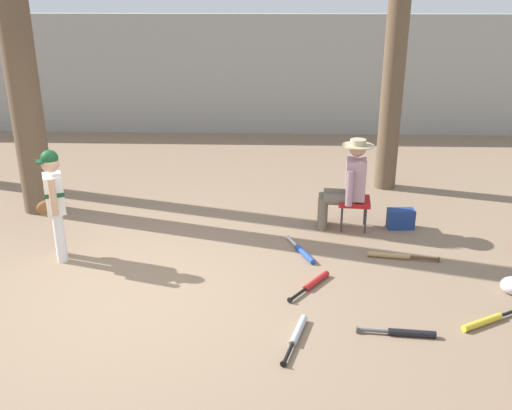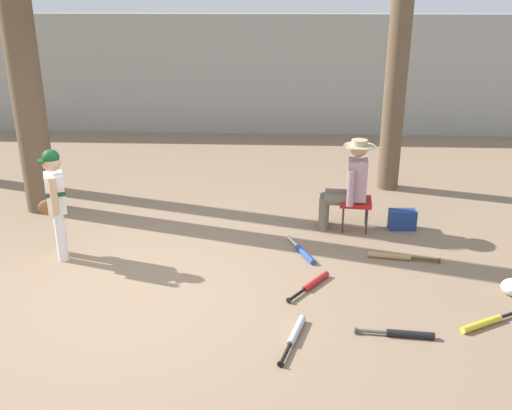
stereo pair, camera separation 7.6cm
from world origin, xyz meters
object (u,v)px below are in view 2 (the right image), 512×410
bat_red_barrel (313,283)px  bat_yellow_trainer (486,322)px  handbag_beside_stool (402,219)px  bat_aluminum_silver (295,334)px  bat_black_composite (404,334)px  tree_near_player (19,35)px  tree_behind_spectator (397,65)px  folding_stool (356,203)px  bat_wood_tan (395,257)px  young_ballplayer (55,197)px  seated_spectator (349,182)px  bat_blue_youth (303,252)px

bat_red_barrel → bat_yellow_trainer: bearing=-23.0°
handbag_beside_stool → bat_aluminum_silver: 2.95m
bat_aluminum_silver → bat_black_composite: same height
handbag_beside_stool → bat_yellow_trainer: bearing=-81.0°
tree_near_player → tree_behind_spectator: (5.09, 1.20, -0.50)m
folding_stool → bat_aluminum_silver: folding_stool is taller
bat_yellow_trainer → tree_behind_spectator: bearing=94.0°
bat_aluminum_silver → bat_yellow_trainer: size_ratio=1.03×
bat_wood_tan → bat_yellow_trainer: same height
folding_stool → bat_red_barrel: size_ratio=0.69×
bat_red_barrel → bat_wood_tan: 1.21m
young_ballplayer → tree_behind_spectator: bearing=32.7°
folding_stool → bat_yellow_trainer: 2.49m
folding_stool → bat_red_barrel: (-0.61, -1.58, -0.33)m
handbag_beside_stool → bat_yellow_trainer: handbag_beside_stool is taller
handbag_beside_stool → bat_aluminum_silver: handbag_beside_stool is taller
bat_black_composite → bat_wood_tan: same height
tree_near_player → young_ballplayer: (0.85, -1.52, -1.66)m
handbag_beside_stool → seated_spectator: bearing=-178.2°
young_ballplayer → handbag_beside_stool: bearing=14.0°
bat_aluminum_silver → folding_stool: bearing=72.4°
handbag_beside_stool → bat_blue_youth: bearing=-146.8°
tree_near_player → bat_blue_youth: bearing=-20.0°
bat_wood_tan → seated_spectator: bearing=118.0°
bat_black_composite → handbag_beside_stool: bearing=79.9°
tree_near_player → young_ballplayer: size_ratio=4.11×
handbag_beside_stool → bat_wood_tan: size_ratio=0.42×
handbag_beside_stool → tree_near_player: bearing=174.5°
bat_blue_youth → handbag_beside_stool: bearing=33.2°
seated_spectator → bat_wood_tan: 1.18m
bat_black_composite → seated_spectator: bearing=96.3°
young_ballplayer → folding_stool: size_ratio=2.97×
bat_red_barrel → bat_black_composite: same height
bat_red_barrel → bat_black_composite: size_ratio=0.89×
bat_red_barrel → bat_aluminum_silver: 0.98m
tree_behind_spectator → bat_yellow_trainer: tree_behind_spectator is taller
bat_black_composite → bat_wood_tan: (0.20, 1.60, 0.00)m
bat_red_barrel → bat_black_composite: (0.78, -0.91, 0.00)m
folding_stool → handbag_beside_stool: bearing=3.0°
bat_red_barrel → bat_yellow_trainer: size_ratio=0.88×
bat_aluminum_silver → bat_blue_youth: size_ratio=1.04×
folding_stool → handbag_beside_stool: (0.63, 0.03, -0.23)m
bat_red_barrel → bat_yellow_trainer: 1.73m
tree_near_player → bat_wood_tan: (4.76, -1.40, -2.37)m
young_ballplayer → bat_aluminum_silver: bearing=-29.6°
tree_near_player → bat_red_barrel: (3.77, -2.10, -2.37)m
tree_near_player → folding_stool: bearing=-6.8°
tree_near_player → folding_stool: (4.38, -0.52, -2.04)m
young_ballplayer → bat_yellow_trainer: bearing=-15.5°
folding_stool → bat_wood_tan: size_ratio=0.54×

